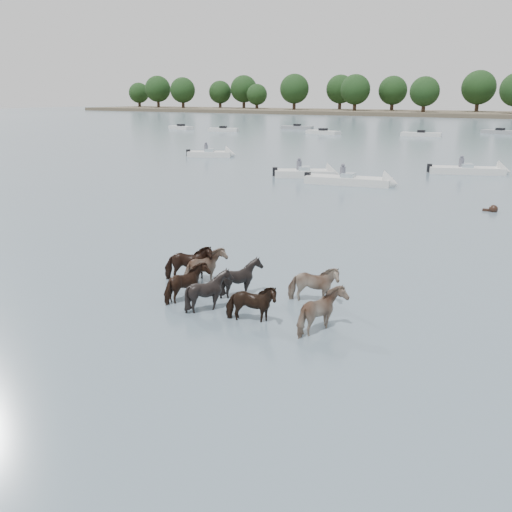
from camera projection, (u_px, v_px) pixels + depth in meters
The scene contains 9 objects.
ground at pixel (173, 303), 15.81m from camera, with size 400.00×400.00×0.00m, color slate.
shoreline at pixel (304, 111), 173.82m from camera, with size 160.00×30.00×1.00m, color #4C4233.
pony_herd at pixel (237, 286), 15.74m from camera, with size 6.74×3.24×1.28m.
swimming_pony at pixel (492, 210), 28.01m from camera, with size 0.72×0.44×0.44m.
motorboat_a at pixel (314, 174), 39.75m from camera, with size 4.76×3.58×1.92m.
motorboat_b at pixel (360, 181), 36.17m from camera, with size 6.17×2.56×1.92m.
motorboat_c at pixel (478, 171), 41.22m from camera, with size 5.92×3.46×1.92m.
motorboat_f at pixel (217, 154), 52.53m from camera, with size 4.70×3.47×1.92m.
treeline at pixel (309, 90), 172.64m from camera, with size 150.32×22.24×11.91m.
Camera 1 is at (9.65, -11.49, 5.64)m, focal length 39.46 mm.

